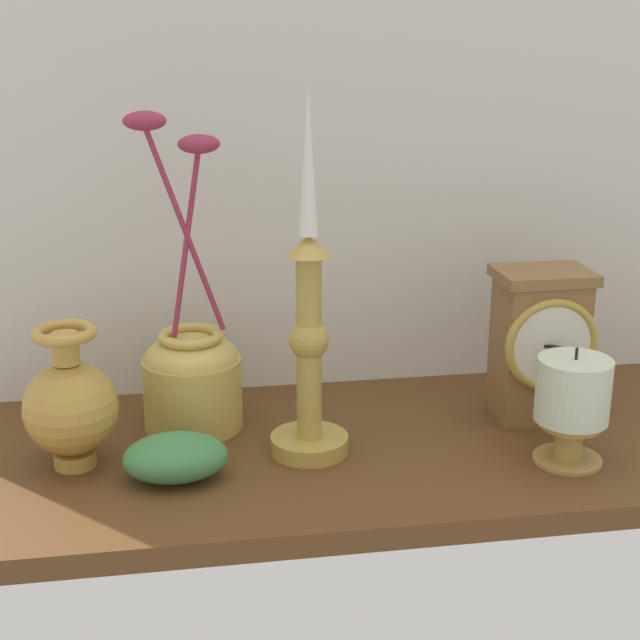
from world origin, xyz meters
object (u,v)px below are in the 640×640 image
(brass_vase_bulbous, at_px, (70,405))
(pillar_candle_front, at_px, (572,401))
(mantel_clock, at_px, (540,344))
(candlestick_tall_left, at_px, (309,342))
(brass_vase_jar, at_px, (192,371))

(brass_vase_bulbous, distance_m, pillar_candle_front, 0.50)
(mantel_clock, bearing_deg, candlestick_tall_left, -170.08)
(mantel_clock, xyz_separation_m, brass_vase_bulbous, (-0.51, -0.04, -0.02))
(brass_vase_jar, bearing_deg, mantel_clock, -5.59)
(candlestick_tall_left, xyz_separation_m, brass_vase_jar, (-0.12, 0.08, -0.06))
(candlestick_tall_left, height_order, brass_vase_bulbous, candlestick_tall_left)
(candlestick_tall_left, relative_size, pillar_candle_front, 3.05)
(brass_vase_bulbous, bearing_deg, mantel_clock, 4.56)
(brass_vase_bulbous, relative_size, pillar_candle_front, 1.20)
(mantel_clock, height_order, pillar_candle_front, mantel_clock)
(mantel_clock, distance_m, pillar_candle_front, 0.11)
(pillar_candle_front, bearing_deg, candlestick_tall_left, 166.04)
(mantel_clock, height_order, brass_vase_jar, brass_vase_jar)
(mantel_clock, xyz_separation_m, candlestick_tall_left, (-0.27, -0.05, 0.03))
(candlestick_tall_left, xyz_separation_m, brass_vase_bulbous, (-0.24, 0.01, -0.05))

